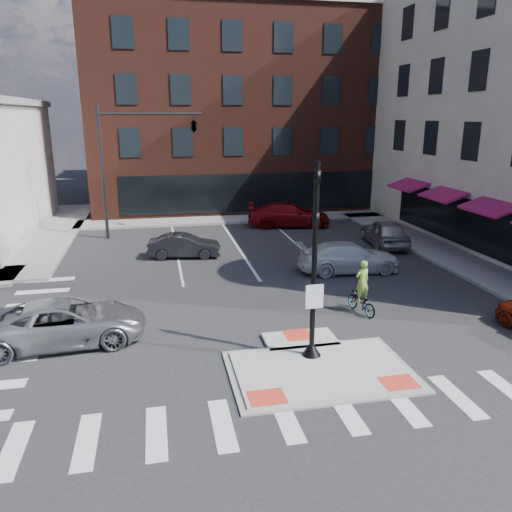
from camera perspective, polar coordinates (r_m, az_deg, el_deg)
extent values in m
plane|color=#28282B|center=(15.70, 6.77, -12.19)|extent=(120.00, 120.00, 0.00)
cube|color=gray|center=(15.27, 7.37, -12.94)|extent=(5.40, 3.60, 0.06)
cube|color=#A8A8A3|center=(15.26, 7.38, -12.84)|extent=(5.00, 3.20, 0.12)
cube|color=#A8A8A3|center=(17.03, 5.09, -9.56)|extent=(2.40, 1.40, 0.12)
cube|color=red|center=(13.76, 1.25, -15.83)|extent=(1.00, 0.80, 0.01)
cube|color=red|center=(14.96, 16.02, -13.72)|extent=(1.00, 0.80, 0.01)
cube|color=red|center=(17.27, 4.81, -8.96)|extent=(0.90, 0.90, 0.01)
cube|color=gray|center=(34.52, -22.09, 2.50)|extent=(3.00, 20.00, 0.15)
cube|color=gray|center=(28.67, 21.25, 0.05)|extent=(3.00, 24.00, 0.15)
cube|color=gray|center=(36.64, 0.54, 4.39)|extent=(26.00, 3.00, 0.15)
cube|color=#54231A|center=(45.74, -2.16, 16.02)|extent=(24.00, 18.00, 15.00)
cube|color=#BDB5A1|center=(46.41, -2.27, 25.57)|extent=(24.40, 18.40, 0.60)
cube|color=black|center=(37.31, 0.23, 7.29)|extent=(20.00, 0.12, 2.80)
cube|color=black|center=(28.97, 23.57, 3.27)|extent=(0.12, 16.00, 2.60)
cube|color=#B61860|center=(28.34, 22.70, 5.90)|extent=(1.46, 3.00, 0.58)
cube|color=#B61860|center=(33.42, 17.00, 7.77)|extent=(1.46, 3.00, 0.58)
cube|color=slate|center=(65.16, -11.39, 13.48)|extent=(10.00, 12.00, 10.00)
cube|color=brown|center=(68.48, -0.16, 14.72)|extent=(12.00, 12.00, 12.00)
cone|color=black|center=(15.88, 6.36, -10.43)|extent=(0.60, 0.60, 0.45)
cylinder|color=black|center=(14.84, 6.69, -0.50)|extent=(0.16, 0.16, 5.80)
cube|color=white|center=(15.08, 6.70, -4.64)|extent=(0.55, 0.04, 0.75)
imported|color=black|center=(14.40, 6.96, 7.55)|extent=(0.18, 0.22, 1.10)
imported|color=black|center=(14.62, 6.81, 2.89)|extent=(0.18, 0.22, 1.10)
cylinder|color=black|center=(31.44, -17.12, 9.04)|extent=(0.20, 0.20, 8.00)
cylinder|color=black|center=(31.11, -11.94, 15.61)|extent=(6.00, 0.14, 0.14)
imported|color=black|center=(31.22, -7.14, 14.72)|extent=(0.48, 2.24, 0.90)
imported|color=#A5A7AC|center=(17.80, -20.95, -7.10)|extent=(5.43, 2.85, 1.46)
imported|color=silver|center=(24.52, 10.57, -0.13)|extent=(5.03, 2.29, 1.43)
imported|color=black|center=(26.82, -8.19, 1.17)|extent=(3.95, 1.84, 1.25)
imported|color=#A1A4A8|center=(29.88, 14.47, 2.61)|extent=(2.31, 4.67, 1.53)
imported|color=maroon|center=(34.05, 3.79, 4.73)|extent=(5.86, 3.17, 1.61)
imported|color=#3F3F44|center=(19.59, 11.92, -5.20)|extent=(0.96, 1.73, 0.86)
imported|color=#9CCE48|center=(19.31, 12.06, -2.86)|extent=(0.68, 0.53, 1.65)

